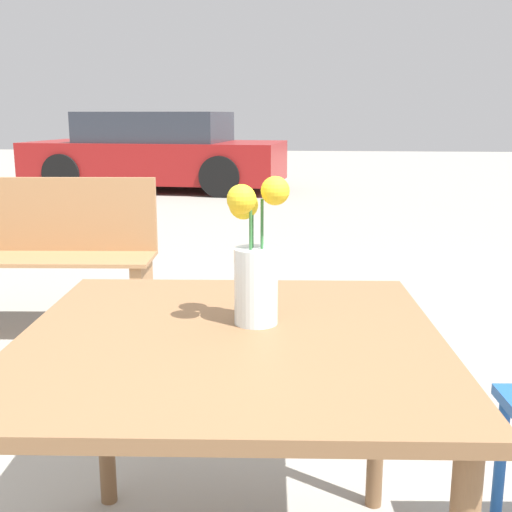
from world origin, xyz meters
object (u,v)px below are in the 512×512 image
at_px(flower_vase, 255,268).
at_px(parked_car, 157,153).
at_px(table_front, 231,369).
at_px(bench_near, 5,251).

distance_m(flower_vase, parked_car, 9.03).
xyz_separation_m(table_front, bench_near, (-1.46, 1.88, -0.15)).
relative_size(table_front, flower_vase, 2.93).
distance_m(bench_near, parked_car, 6.97).
bearing_deg(table_front, flower_vase, 58.70).
bearing_deg(bench_near, table_front, -52.13).
bearing_deg(parked_car, table_front, -75.33).
bearing_deg(bench_near, flower_vase, -49.98).
bearing_deg(flower_vase, table_front, -121.30).
bearing_deg(parked_car, flower_vase, -74.90).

